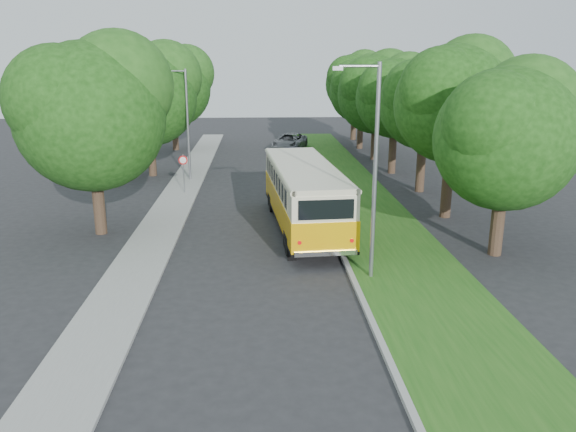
{
  "coord_description": "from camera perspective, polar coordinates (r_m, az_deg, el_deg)",
  "views": [
    {
      "loc": [
        0.08,
        -22.22,
        8.06
      ],
      "look_at": [
        1.35,
        1.26,
        1.5
      ],
      "focal_mm": 35.0,
      "sensor_mm": 36.0,
      "label": 1
    }
  ],
  "objects": [
    {
      "name": "sidewalk",
      "position": [
        28.79,
        -12.73,
        -0.94
      ],
      "size": [
        2.2,
        70.0,
        0.12
      ],
      "primitive_type": "cube",
      "color": "gray",
      "rests_on": "ground"
    },
    {
      "name": "car_white",
      "position": [
        39.82,
        1.17,
        4.96
      ],
      "size": [
        1.52,
        4.33,
        1.43
      ],
      "primitive_type": "imported",
      "rotation": [
        0.0,
        0.0,
        0.0
      ],
      "color": "silver",
      "rests_on": "ground"
    },
    {
      "name": "car_grey",
      "position": [
        52.22,
        0.14,
        7.55
      ],
      "size": [
        3.97,
        5.92,
        1.51
      ],
      "primitive_type": "imported",
      "rotation": [
        0.0,
        0.0,
        -0.3
      ],
      "color": "#5A5D62",
      "rests_on": "ground"
    },
    {
      "name": "ground",
      "position": [
        23.64,
        -3.11,
        -4.37
      ],
      "size": [
        120.0,
        120.0,
        0.0
      ],
      "primitive_type": "plane",
      "color": "#252528",
      "rests_on": "ground"
    },
    {
      "name": "car_blue",
      "position": [
        43.28,
        0.51,
        5.74
      ],
      "size": [
        2.21,
        4.67,
        1.31
      ],
      "primitive_type": "imported",
      "rotation": [
        0.0,
        0.0,
        -0.08
      ],
      "color": "#121752",
      "rests_on": "ground"
    },
    {
      "name": "car_silver",
      "position": [
        35.38,
        0.2,
        3.66
      ],
      "size": [
        1.92,
        4.44,
        1.49
      ],
      "primitive_type": "imported",
      "rotation": [
        0.0,
        0.0,
        0.04
      ],
      "color": "#ACACB1",
      "rests_on": "ground"
    },
    {
      "name": "lamppost_far",
      "position": [
        38.72,
        -10.31,
        9.5
      ],
      "size": [
        1.71,
        0.16,
        7.5
      ],
      "color": "gray",
      "rests_on": "ground"
    },
    {
      "name": "treeline",
      "position": [
        40.39,
        1.29,
        12.56
      ],
      "size": [
        24.27,
        41.91,
        9.46
      ],
      "color": "#332319",
      "rests_on": "ground"
    },
    {
      "name": "grass_verge",
      "position": [
        28.98,
        8.72,
        -0.61
      ],
      "size": [
        4.5,
        70.0,
        0.13
      ],
      "primitive_type": "cube",
      "color": "#215516",
      "rests_on": "ground"
    },
    {
      "name": "curb",
      "position": [
        28.59,
        4.1,
        -0.67
      ],
      "size": [
        0.2,
        70.0,
        0.15
      ],
      "primitive_type": "cube",
      "color": "gray",
      "rests_on": "ground"
    },
    {
      "name": "lamppost_near",
      "position": [
        20.49,
        8.61,
        5.03
      ],
      "size": [
        1.71,
        0.16,
        8.0
      ],
      "color": "gray",
      "rests_on": "ground"
    },
    {
      "name": "vintage_bus",
      "position": [
        27.16,
        1.66,
        1.93
      ],
      "size": [
        3.67,
        11.28,
        3.3
      ],
      "primitive_type": null,
      "rotation": [
        0.0,
        0.0,
        0.07
      ],
      "color": "#EDAA07",
      "rests_on": "ground"
    },
    {
      "name": "warning_sign",
      "position": [
        35.09,
        -10.58,
        4.9
      ],
      "size": [
        0.56,
        0.1,
        2.5
      ],
      "color": "gray",
      "rests_on": "ground"
    }
  ]
}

